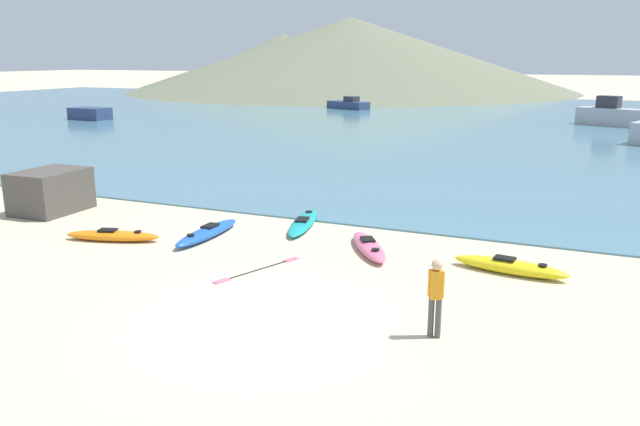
# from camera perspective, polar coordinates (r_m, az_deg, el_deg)

# --- Properties ---
(ground_plane) EXTENTS (400.00, 400.00, 0.00)m
(ground_plane) POSITION_cam_1_polar(r_m,az_deg,el_deg) (13.39, -4.93, -9.66)
(ground_plane) COLOR beige
(bay_water) EXTENTS (160.00, 70.00, 0.06)m
(bay_water) POSITION_cam_1_polar(r_m,az_deg,el_deg) (54.06, 17.31, 7.77)
(bay_water) COLOR teal
(bay_water) RESTS_ON ground_plane
(far_hill_left) EXTENTS (41.58, 41.58, 8.96)m
(far_hill_left) POSITION_cam_1_polar(r_m,az_deg,el_deg) (104.15, -3.39, 13.56)
(far_hill_left) COLOR #6B7056
(far_hill_left) RESTS_ON ground_plane
(far_hill_midleft) EXTENTS (71.64, 71.64, 11.63)m
(far_hill_midleft) POSITION_cam_1_polar(r_m,az_deg,el_deg) (104.52, 2.77, 14.30)
(far_hill_midleft) COLOR #6B7056
(far_hill_midleft) RESTS_ON ground_plane
(kayak_on_sand_0) EXTENTS (2.09, 2.78, 0.35)m
(kayak_on_sand_0) POSITION_cam_1_polar(r_m,az_deg,el_deg) (17.78, 4.48, -3.05)
(kayak_on_sand_0) COLOR #E5668C
(kayak_on_sand_0) RESTS_ON ground_plane
(kayak_on_sand_1) EXTENTS (2.95, 1.42, 0.36)m
(kayak_on_sand_1) POSITION_cam_1_polar(r_m,az_deg,el_deg) (19.76, -18.42, -1.98)
(kayak_on_sand_1) COLOR orange
(kayak_on_sand_1) RESTS_ON ground_plane
(kayak_on_sand_2) EXTENTS (2.96, 1.01, 0.41)m
(kayak_on_sand_2) POSITION_cam_1_polar(r_m,az_deg,el_deg) (16.68, 16.97, -4.70)
(kayak_on_sand_2) COLOR yellow
(kayak_on_sand_2) RESTS_ON ground_plane
(kayak_on_sand_3) EXTENTS (1.47, 3.52, 0.30)m
(kayak_on_sand_3) POSITION_cam_1_polar(r_m,az_deg,el_deg) (20.37, -1.54, -0.86)
(kayak_on_sand_3) COLOR teal
(kayak_on_sand_3) RESTS_ON ground_plane
(kayak_on_sand_4) EXTENTS (0.68, 3.25, 0.36)m
(kayak_on_sand_4) POSITION_cam_1_polar(r_m,az_deg,el_deg) (19.39, -10.25, -1.76)
(kayak_on_sand_4) COLOR blue
(kayak_on_sand_4) RESTS_ON ground_plane
(person_near_foreground) EXTENTS (0.33, 0.26, 1.61)m
(person_near_foreground) POSITION_cam_1_polar(r_m,az_deg,el_deg) (12.41, 10.54, -7.21)
(person_near_foreground) COLOR #4C4C4C
(person_near_foreground) RESTS_ON ground_plane
(moored_boat_1) EXTENTS (5.83, 3.60, 2.33)m
(moored_boat_1) POSITION_cam_1_polar(r_m,az_deg,el_deg) (55.24, 25.28, 8.08)
(moored_boat_1) COLOR #B2B2B7
(moored_boat_1) RESTS_ON bay_water
(moored_boat_2) EXTENTS (3.48, 2.08, 1.02)m
(moored_boat_2) POSITION_cam_1_polar(r_m,az_deg,el_deg) (58.75, -20.29, 8.53)
(moored_boat_2) COLOR navy
(moored_boat_2) RESTS_ON bay_water
(moored_boat_3) EXTENTS (4.93, 3.29, 1.32)m
(moored_boat_3) POSITION_cam_1_polar(r_m,az_deg,el_deg) (66.72, 2.63, 9.89)
(moored_boat_3) COLOR navy
(moored_boat_3) RESTS_ON bay_water
(loose_paddle) EXTENTS (1.16, 2.66, 0.03)m
(loose_paddle) POSITION_cam_1_polar(r_m,az_deg,el_deg) (16.31, -5.68, -5.18)
(loose_paddle) COLOR black
(loose_paddle) RESTS_ON ground_plane
(shoreline_rock) EXTENTS (1.92, 2.51, 1.49)m
(shoreline_rock) POSITION_cam_1_polar(r_m,az_deg,el_deg) (24.12, -23.40, 1.84)
(shoreline_rock) COLOR #4C4742
(shoreline_rock) RESTS_ON ground_plane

